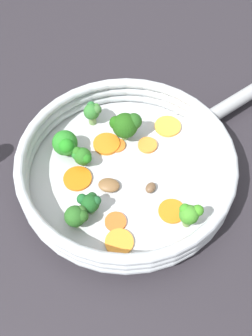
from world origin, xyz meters
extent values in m
plane|color=#252126|center=(0.00, 0.00, 0.00)|extent=(4.00, 4.00, 0.00)
cylinder|color=#B2B5B7|center=(0.00, 0.00, 0.01)|extent=(0.34, 0.34, 0.01)
torus|color=#B2B8BD|center=(0.00, 0.00, 0.02)|extent=(0.35, 0.35, 0.02)
torus|color=#B2B8BD|center=(0.00, 0.00, 0.04)|extent=(0.35, 0.35, 0.02)
torus|color=#B2B8BD|center=(0.00, 0.00, 0.06)|extent=(0.35, 0.35, 0.02)
cylinder|color=#999B9E|center=(0.04, 0.26, 0.03)|extent=(0.05, 0.19, 0.03)
sphere|color=#B6B0B5|center=(0.07, 0.15, 0.02)|extent=(0.01, 0.01, 0.01)
sphere|color=#B2BABB|center=(-0.03, 0.16, 0.02)|extent=(0.01, 0.01, 0.01)
cylinder|color=orange|center=(-0.02, 0.12, 0.02)|extent=(0.07, 0.07, 0.01)
cylinder|color=orange|center=(0.10, 0.00, 0.01)|extent=(0.06, 0.06, 0.00)
cylinder|color=orange|center=(0.05, -0.08, 0.02)|extent=(0.04, 0.04, 0.00)
cylinder|color=orange|center=(-0.01, 0.07, 0.02)|extent=(0.04, 0.04, 0.01)
cylinder|color=orange|center=(-0.05, 0.03, 0.01)|extent=(0.04, 0.04, 0.00)
cylinder|color=orange|center=(-0.07, 0.02, 0.02)|extent=(0.07, 0.07, 0.01)
cylinder|color=orange|center=(-0.05, -0.07, 0.02)|extent=(0.07, 0.07, 0.00)
cylinder|color=orange|center=(0.08, -0.10, 0.02)|extent=(0.06, 0.06, 0.00)
cylinder|color=#7EB15F|center=(0.01, -0.12, 0.02)|extent=(0.01, 0.01, 0.02)
sphere|color=#24571D|center=(0.01, -0.12, 0.04)|extent=(0.03, 0.03, 0.03)
sphere|color=#214E1A|center=(0.02, -0.11, 0.04)|extent=(0.02, 0.02, 0.02)
sphere|color=#295320|center=(0.01, -0.11, 0.04)|extent=(0.02, 0.02, 0.02)
cylinder|color=#6E8F51|center=(-0.10, -0.04, 0.02)|extent=(0.01, 0.01, 0.01)
sphere|color=#247521|center=(-0.10, -0.04, 0.04)|extent=(0.04, 0.04, 0.04)
sphere|color=#287826|center=(-0.09, -0.05, 0.04)|extent=(0.03, 0.03, 0.03)
sphere|color=#1E7B1A|center=(-0.09, -0.05, 0.05)|extent=(0.03, 0.03, 0.03)
cylinder|color=#6C924D|center=(-0.12, 0.03, 0.02)|extent=(0.01, 0.01, 0.02)
sphere|color=#2E6D2B|center=(-0.12, 0.03, 0.04)|extent=(0.03, 0.03, 0.03)
sphere|color=#337726|center=(-0.12, 0.04, 0.05)|extent=(0.01, 0.01, 0.01)
sphere|color=#37662F|center=(-0.11, 0.04, 0.05)|extent=(0.02, 0.02, 0.02)
sphere|color=#256A2E|center=(-0.13, 0.04, 0.05)|extent=(0.01, 0.01, 0.01)
cylinder|color=#5E8545|center=(-0.06, -0.04, 0.02)|extent=(0.01, 0.01, 0.01)
sphere|color=#24611C|center=(-0.06, -0.04, 0.03)|extent=(0.03, 0.03, 0.03)
sphere|color=#27671C|center=(-0.07, -0.04, 0.04)|extent=(0.02, 0.02, 0.02)
sphere|color=#1E6618|center=(-0.05, -0.04, 0.04)|extent=(0.02, 0.02, 0.02)
sphere|color=#226A24|center=(-0.07, -0.04, 0.04)|extent=(0.02, 0.02, 0.02)
cylinder|color=olive|center=(0.13, 0.00, 0.02)|extent=(0.01, 0.01, 0.02)
sphere|color=#3A8124|center=(0.13, 0.00, 0.04)|extent=(0.03, 0.03, 0.03)
sphere|color=#33811E|center=(0.12, 0.00, 0.05)|extent=(0.02, 0.02, 0.02)
sphere|color=#38821F|center=(0.14, 0.01, 0.05)|extent=(0.02, 0.02, 0.02)
cylinder|color=#70A055|center=(-0.05, 0.05, 0.02)|extent=(0.01, 0.01, 0.02)
sphere|color=#1E4F12|center=(-0.05, 0.05, 0.05)|extent=(0.04, 0.04, 0.04)
sphere|color=#204F18|center=(-0.05, 0.07, 0.05)|extent=(0.03, 0.03, 0.03)
sphere|color=#1D5210|center=(-0.07, 0.04, 0.05)|extent=(0.02, 0.02, 0.02)
cylinder|color=#628647|center=(0.01, -0.09, 0.02)|extent=(0.01, 0.01, 0.02)
sphere|color=#174A1B|center=(0.01, -0.09, 0.04)|extent=(0.03, 0.03, 0.03)
sphere|color=#1A431C|center=(0.01, -0.08, 0.04)|extent=(0.02, 0.02, 0.02)
sphere|color=#1A4D25|center=(0.02, -0.08, 0.04)|extent=(0.01, 0.01, 0.01)
sphere|color=#195424|center=(0.00, -0.09, 0.04)|extent=(0.02, 0.02, 0.02)
ellipsoid|color=brown|center=(0.00, -0.04, 0.02)|extent=(0.04, 0.04, 0.01)
ellipsoid|color=brown|center=(0.05, 0.01, 0.02)|extent=(0.02, 0.02, 0.01)
camera|label=1|loc=(0.26, -0.25, 0.56)|focal=42.00mm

